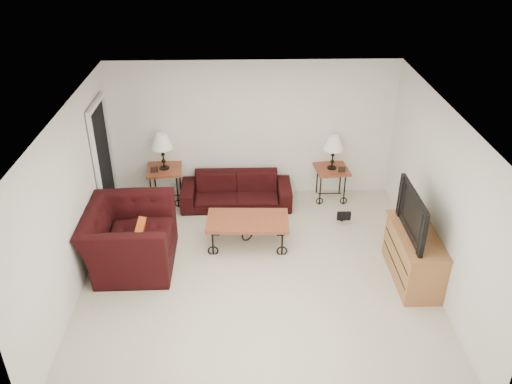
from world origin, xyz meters
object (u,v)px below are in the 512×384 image
backpack (343,210)px  television (420,214)px  sofa (236,191)px  lamp_left (163,151)px  side_table_right (331,183)px  tv_stand (414,256)px  side_table_left (166,185)px  coffee_table (248,232)px  armchair (130,238)px  lamp_right (333,152)px

backpack → television: bearing=-53.2°
sofa → lamp_left: lamp_left is taller
side_table_right → tv_stand: size_ratio=0.49×
side_table_right → tv_stand: (0.83, -2.33, 0.07)m
sofa → side_table_left: side_table_left is taller
lamp_left → coffee_table: 2.18m
side_table_right → backpack: side_table_right is taller
side_table_right → armchair: 3.77m
side_table_right → backpack: (0.09, -0.79, -0.08)m
armchair → backpack: size_ratio=3.15×
tv_stand → television: (-0.02, -0.00, 0.71)m
side_table_right → backpack: size_ratio=1.38×
side_table_right → lamp_right: bearing=0.0°
side_table_right → lamp_right: (0.00, 0.00, 0.62)m
coffee_table → television: (2.34, -0.89, 0.85)m
armchair → tv_stand: (4.11, -0.46, -0.08)m
side_table_left → coffee_table: (1.45, -1.43, -0.09)m
armchair → television: bearing=-97.2°
tv_stand → backpack: (-0.74, 1.54, -0.16)m
backpack → armchair: bearing=-150.7°
lamp_right → coffee_table: bearing=-136.8°
coffee_table → armchair: 1.81m
side_table_left → coffee_table: bearing=-44.6°
lamp_left → backpack: (3.07, -0.79, -0.76)m
television → backpack: 1.90m
tv_stand → coffee_table: bearing=159.3°
sofa → side_table_right: bearing=6.0°
sofa → television: (2.52, -2.15, 0.81)m
armchair → sofa: bearing=-43.6°
sofa → tv_stand: tv_stand is taller
side_table_right → lamp_left: lamp_left is taller
sofa → backpack: sofa is taller
coffee_table → sofa: bearing=98.4°
tv_stand → backpack: 1.71m
lamp_right → sofa: bearing=-174.0°
sofa → tv_stand: size_ratio=1.53×
side_table_left → armchair: (-0.29, -1.86, 0.13)m
lamp_left → lamp_right: bearing=0.0°
backpack → coffee_table: bearing=-146.7°
tv_stand → television: television is taller
side_table_right → backpack: bearing=-83.3°
lamp_left → tv_stand: (3.81, -2.33, -0.61)m
coffee_table → tv_stand: tv_stand is taller
lamp_left → tv_stand: bearing=-31.4°
lamp_left → armchair: size_ratio=0.46×
tv_stand → side_table_right: bearing=109.7°
side_table_right → lamp_right: size_ratio=1.00×
side_table_right → lamp_left: (-2.98, 0.00, 0.68)m
tv_stand → backpack: bearing=115.7°
sofa → tv_stand: bearing=-40.2°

